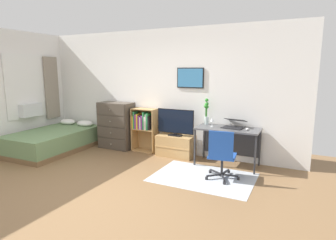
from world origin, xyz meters
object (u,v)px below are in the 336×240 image
bookshelf (144,126)px  office_chair (222,154)px  bed (54,140)px  computer_mouse (247,129)px  tv_stand (176,146)px  television (175,123)px  wine_glass (212,120)px  bamboo_vase (206,111)px  desk (229,134)px  laptop (234,124)px  dresser (116,125)px

bookshelf → office_chair: (2.06, -0.92, -0.13)m
bed → computer_mouse: computer_mouse is taller
tv_stand → television: 0.51m
wine_glass → bookshelf: bearing=174.3°
bookshelf → wine_glass: 1.68m
bamboo_vase → wine_glass: 0.29m
office_chair → wine_glass: wine_glass is taller
office_chair → bed: bearing=172.1°
television → computer_mouse: bearing=-3.5°
tv_stand → bamboo_vase: bamboo_vase is taller
television → desk: (1.14, 0.00, -0.13)m
bed → tv_stand: (2.71, 0.82, -0.01)m
tv_stand → laptop: bearing=0.0°
desk → computer_mouse: 0.40m
tv_stand → computer_mouse: 1.60m
bed → bamboo_vase: bamboo_vase is taller
bamboo_vase → television: bearing=-172.0°
computer_mouse → wine_glass: size_ratio=0.58×
dresser → office_chair: bearing=-17.2°
wine_glass → television: bearing=173.3°
bookshelf → office_chair: bookshelf is taller
desk → office_chair: office_chair is taller
office_chair → laptop: (-0.01, 0.87, 0.35)m
tv_stand → laptop: laptop is taller
bed → desk: desk is taller
bookshelf → laptop: bearing=-1.2°
television → bamboo_vase: bearing=8.0°
tv_stand → desk: (1.14, -0.02, 0.38)m
bed → dresser: dresser is taller
laptop → television: bearing=-170.8°
television → bamboo_vase: bamboo_vase is taller
bookshelf → laptop: bookshelf is taller
television → office_chair: size_ratio=0.95×
bookshelf → computer_mouse: 2.33m
bookshelf → bamboo_vase: bearing=0.9°
bed → office_chair: bearing=-2.9°
dresser → laptop: dresser is taller
desk → laptop: size_ratio=2.56×
laptop → dresser: bearing=-171.6°
bed → bookshelf: size_ratio=2.14×
dresser → television: bearing=-0.3°
bed → office_chair: 3.96m
television → office_chair: television is taller
tv_stand → wine_glass: (0.83, -0.12, 0.65)m
dresser → wine_glass: bearing=-2.5°
tv_stand → office_chair: 1.53m
bed → desk: bearing=9.6°
dresser → bookshelf: (0.72, 0.06, 0.05)m
desk → bamboo_vase: 0.64m
tv_stand → computer_mouse: computer_mouse is taller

